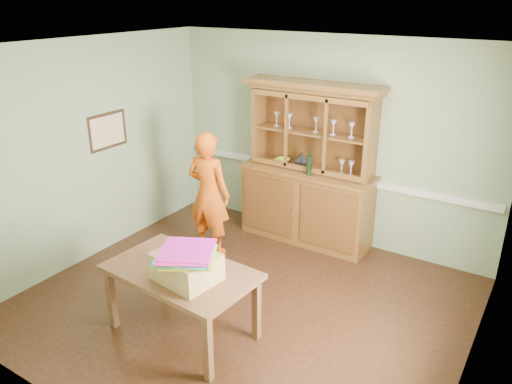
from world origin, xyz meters
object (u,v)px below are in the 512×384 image
Objects in this scene: dining_table at (181,277)px; person at (209,194)px; cardboard_box at (186,267)px; china_hutch at (308,187)px.

dining_table is 0.92× the size of person.
person is at bearing 122.15° from dining_table.
cardboard_box is at bearing -26.74° from dining_table.
china_hutch is at bearing 91.96° from dining_table.
person reaches higher than cardboard_box.
cardboard_box is (0.08, -2.58, 0.09)m from china_hutch.
china_hutch is 1.34m from person.
dining_table is 1.70m from person.
china_hutch reaches higher than dining_table.
cardboard_box is (0.16, -0.09, 0.21)m from dining_table.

